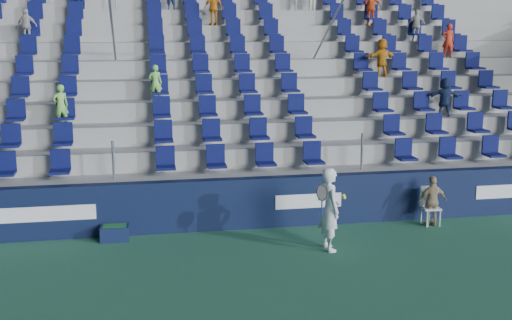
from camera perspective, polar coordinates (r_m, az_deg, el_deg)
The scene contains 7 objects.
ground at distance 12.35m, azimuth 1.43°, elevation -10.42°, with size 70.00×70.00×0.00m, color #2A6345.
sponsor_wall at distance 15.09m, azimuth -0.98°, elevation -3.85°, with size 24.00×0.32×1.20m.
grandstand at distance 19.74m, azimuth -3.40°, elevation 4.39°, with size 24.00×8.17×6.63m.
tennis_player at distance 13.64m, azimuth 6.58°, elevation -4.37°, with size 0.69×0.68×1.78m.
line_judge_chair at distance 15.94m, azimuth 15.17°, elevation -3.70°, with size 0.44×0.45×0.92m.
line_judge at distance 15.80m, azimuth 15.41°, elevation -3.55°, with size 0.71×0.30×1.21m, color tan.
ball_bin at distance 14.66m, azimuth -12.45°, elevation -6.28°, with size 0.64×0.43×0.35m.
Camera 1 is at (-2.34, -11.20, 4.66)m, focal length 45.00 mm.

